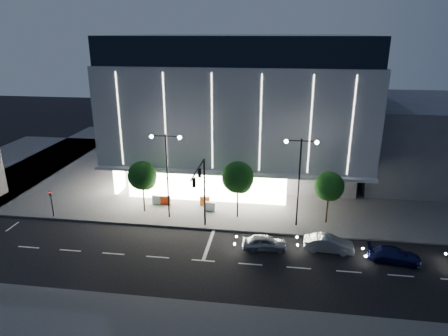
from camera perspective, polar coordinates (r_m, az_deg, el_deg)
ground at (r=36.39m, az=-5.70°, el=-11.55°), size 160.00×160.00×0.00m
sidewalk_museum at (r=57.48m, az=4.71°, el=0.28°), size 70.00×40.00×0.15m
museum at (r=53.71m, az=2.69°, el=9.14°), size 30.00×25.80×18.00m
annex_building at (r=58.91m, az=25.74°, el=3.89°), size 16.00×20.00×10.00m
traffic_mast at (r=36.93m, az=-3.25°, el=-2.34°), size 0.33×5.89×7.07m
street_lamp_west at (r=39.96m, az=-8.18°, el=0.59°), size 3.16×0.36×9.00m
street_lamp_east at (r=38.53m, az=10.76°, el=-0.26°), size 3.16×0.36×9.00m
ped_signal_far at (r=44.85m, az=-23.42°, el=-4.33°), size 0.22×0.24×3.00m
tree_left at (r=42.39m, az=-11.55°, el=-1.28°), size 3.02×3.02×5.72m
tree_mid at (r=40.16m, az=2.02°, el=-1.59°), size 3.25×3.25×6.15m
tree_right at (r=40.48m, az=14.80°, el=-2.75°), size 2.91×2.91×5.51m
car_lead at (r=36.11m, az=5.83°, el=-10.58°), size 4.11×1.99×1.35m
car_second at (r=36.88m, az=14.72°, el=-10.43°), size 4.41×1.81×1.42m
car_third at (r=37.14m, az=23.14°, el=-11.34°), size 4.56×2.34×1.27m
barrier_a at (r=44.84m, az=-8.34°, el=-4.60°), size 1.12×0.40×1.00m
barrier_b at (r=45.14m, az=-9.54°, el=-4.50°), size 1.12×0.34×1.00m
barrier_c at (r=44.31m, az=-2.76°, el=-4.71°), size 1.12×0.37×1.00m
barrier_d at (r=42.89m, az=-1.95°, el=-5.53°), size 1.13×0.42×1.00m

